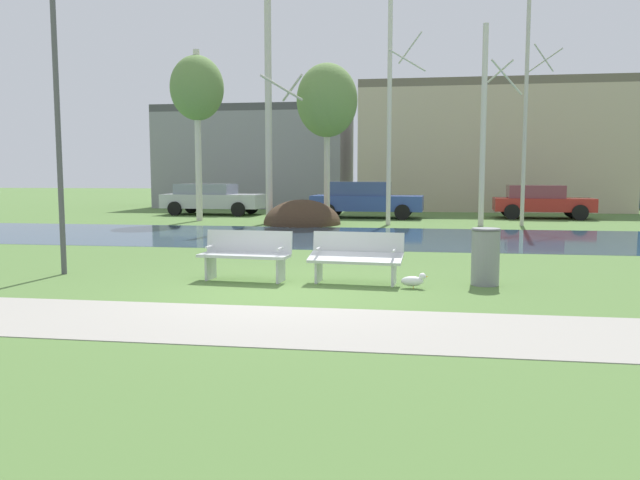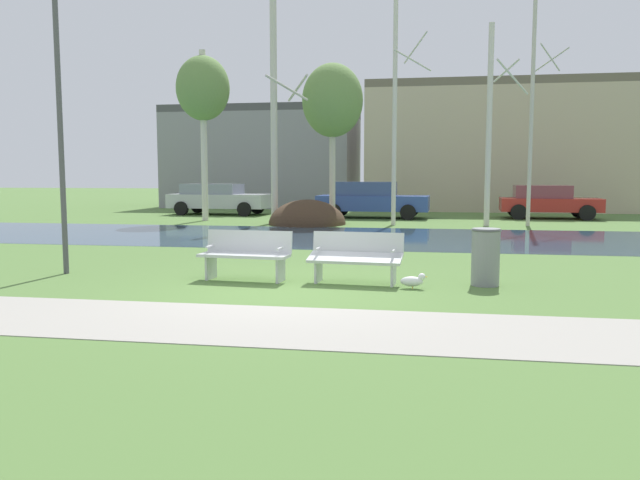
% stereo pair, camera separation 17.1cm
% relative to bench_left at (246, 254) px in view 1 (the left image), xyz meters
% --- Properties ---
extents(ground_plane, '(120.00, 120.00, 0.00)m').
position_rel_bench_left_xyz_m(ground_plane, '(0.97, 9.02, -0.47)').
color(ground_plane, '#517538').
extents(paved_path_strip, '(60.00, 2.08, 0.01)m').
position_rel_bench_left_xyz_m(paved_path_strip, '(0.97, -3.17, -0.47)').
color(paved_path_strip, '#9E998E').
rests_on(paved_path_strip, ground).
extents(river_band, '(80.00, 6.63, 0.01)m').
position_rel_bench_left_xyz_m(river_band, '(0.97, 7.89, -0.47)').
color(river_band, '#2D475B').
rests_on(river_band, ground).
extents(soil_mound, '(2.89, 3.08, 1.86)m').
position_rel_bench_left_xyz_m(soil_mound, '(-1.28, 12.46, -0.47)').
color(soil_mound, '#423021').
rests_on(soil_mound, ground).
extents(bench_left, '(1.64, 0.69, 0.87)m').
position_rel_bench_left_xyz_m(bench_left, '(0.00, 0.00, 0.00)').
color(bench_left, silver).
rests_on(bench_left, ground).
extents(bench_right, '(1.64, 0.69, 0.87)m').
position_rel_bench_left_xyz_m(bench_right, '(1.96, 0.00, 0.00)').
color(bench_right, silver).
rests_on(bench_right, ground).
extents(trash_bin, '(0.49, 0.49, 0.97)m').
position_rel_bench_left_xyz_m(trash_bin, '(4.14, 0.16, 0.03)').
color(trash_bin, gray).
rests_on(trash_bin, ground).
extents(seagull, '(0.45, 0.17, 0.26)m').
position_rel_bench_left_xyz_m(seagull, '(2.94, -0.37, -0.34)').
color(seagull, white).
rests_on(seagull, ground).
extents(streetlamp, '(0.32, 0.32, 6.01)m').
position_rel_bench_left_xyz_m(streetlamp, '(-3.56, 0.13, 3.47)').
color(streetlamp, '#4C4C51').
rests_on(streetlamp, ground).
extents(birch_far_left, '(2.12, 2.12, 6.77)m').
position_rel_bench_left_xyz_m(birch_far_left, '(-5.72, 13.61, 4.74)').
color(birch_far_left, beige).
rests_on(birch_far_left, ground).
extents(birch_left, '(1.49, 2.69, 8.54)m').
position_rel_bench_left_xyz_m(birch_left, '(-2.57, 12.70, 3.84)').
color(birch_left, beige).
rests_on(birch_left, ground).
extents(birch_center_left, '(2.38, 2.38, 6.18)m').
position_rel_bench_left_xyz_m(birch_center_left, '(-0.56, 13.98, 4.24)').
color(birch_center_left, '#BCB7A8').
rests_on(birch_center_left, ground).
extents(birch_center, '(1.38, 2.41, 8.18)m').
position_rel_bench_left_xyz_m(birch_center, '(1.97, 12.62, 3.72)').
color(birch_center, beige).
rests_on(birch_center, ground).
extents(birch_center_right, '(1.41, 2.27, 7.19)m').
position_rel_bench_left_xyz_m(birch_center_right, '(5.33, 12.78, 3.22)').
color(birch_center_right, beige).
rests_on(birch_center_right, ground).
extents(birch_right, '(1.25, 2.07, 8.74)m').
position_rel_bench_left_xyz_m(birch_right, '(6.81, 13.04, 3.96)').
color(birch_right, '#BCB7A8').
rests_on(birch_right, ground).
extents(parked_van_nearest_silver, '(4.68, 2.27, 1.43)m').
position_rel_bench_left_xyz_m(parked_van_nearest_silver, '(-6.44, 17.32, 0.29)').
color(parked_van_nearest_silver, '#B2B5BC').
rests_on(parked_van_nearest_silver, ground).
extents(parked_sedan_second_blue, '(4.81, 2.19, 1.55)m').
position_rel_bench_left_xyz_m(parked_sedan_second_blue, '(0.76, 16.26, 0.34)').
color(parked_sedan_second_blue, '#2D4793').
rests_on(parked_sedan_second_blue, ground).
extents(parked_hatch_third_red, '(4.12, 2.21, 1.41)m').
position_rel_bench_left_xyz_m(parked_hatch_third_red, '(8.17, 17.07, 0.28)').
color(parked_hatch_third_red, maroon).
rests_on(parked_hatch_third_red, ground).
extents(building_grey_warehouse, '(10.51, 6.88, 5.66)m').
position_rel_bench_left_xyz_m(building_grey_warehouse, '(-6.28, 25.57, 2.36)').
color(building_grey_warehouse, gray).
rests_on(building_grey_warehouse, ground).
extents(building_beige_block, '(13.41, 8.14, 6.57)m').
position_rel_bench_left_xyz_m(building_beige_block, '(6.70, 25.01, 2.81)').
color(building_beige_block, '#BCAD8E').
rests_on(building_beige_block, ground).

